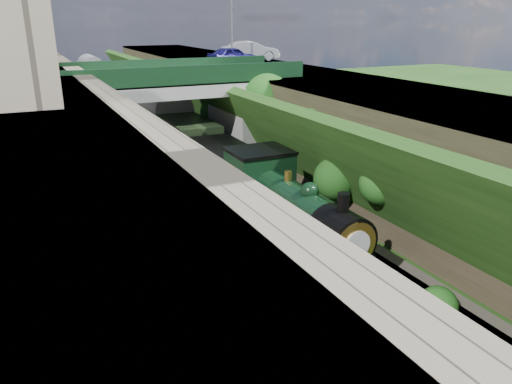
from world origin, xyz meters
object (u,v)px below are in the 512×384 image
at_px(road_bridge, 181,111).
at_px(tender, 226,173).
at_px(tree, 266,103).
at_px(car_blue, 232,56).
at_px(locomotive, 289,212).
at_px(car_silver, 250,51).
at_px(lamppost, 232,23).

bearing_deg(road_bridge, tender, -87.93).
bearing_deg(tree, car_blue, 79.90).
bearing_deg(tree, locomotive, -111.93).
bearing_deg(car_silver, tree, 167.35).
relative_size(lamppost, tender, 1.00).
bearing_deg(car_silver, car_blue, 145.43).
bearing_deg(car_blue, road_bridge, 121.96).
relative_size(tree, tender, 1.10).
height_order(car_silver, tender, car_silver).
xyz_separation_m(road_bridge, tender, (0.26, -7.07, -2.46)).
height_order(lamppost, car_silver, lamppost).
relative_size(road_bridge, tender, 2.67).
xyz_separation_m(tree, lamppost, (2.38, 11.14, 4.92)).
bearing_deg(car_blue, tender, 141.16).
bearing_deg(lamppost, locomotive, -107.24).
height_order(tree, tender, tree).
height_order(car_silver, locomotive, car_silver).
bearing_deg(car_silver, road_bridge, 144.70).
xyz_separation_m(road_bridge, car_silver, (10.03, 10.58, 3.03)).
xyz_separation_m(tree, car_blue, (1.73, 9.70, 2.34)).
distance_m(lamppost, car_blue, 3.03).
relative_size(tree, car_blue, 1.53).
bearing_deg(road_bridge, lamppost, 48.89).
height_order(lamppost, car_blue, lamppost).
relative_size(car_blue, locomotive, 0.42).
relative_size(car_silver, locomotive, 0.51).
height_order(car_blue, locomotive, car_blue).
distance_m(tree, tender, 7.09).
bearing_deg(tender, locomotive, -90.00).
relative_size(lamppost, car_blue, 1.39).
bearing_deg(tree, tender, -137.32).
relative_size(lamppost, car_silver, 1.15).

